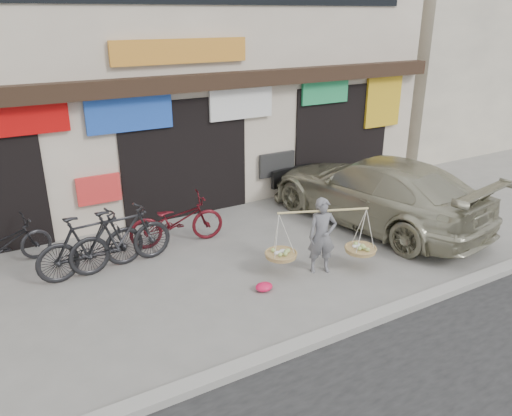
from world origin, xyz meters
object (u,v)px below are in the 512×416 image
bike_2 (177,220)px  bike_3 (91,244)px  bike_1 (121,238)px  suv (375,191)px  bike_0 (3,245)px  street_vendor (322,239)px

bike_2 → bike_3: (-1.80, -0.43, 0.08)m
bike_1 → bike_3: same height
bike_3 → suv: 6.10m
bike_3 → suv: size_ratio=0.36×
bike_2 → bike_1: bearing=116.7°
bike_2 → suv: suv is taller
bike_1 → suv: (5.51, -0.72, 0.17)m
bike_0 → bike_2: bike_2 is taller
bike_1 → bike_2: bike_1 is taller
bike_0 → bike_1: 2.19m
bike_3 → bike_1: bearing=-95.2°
bike_2 → suv: bearing=-97.5°
bike_0 → bike_3: 1.74m
street_vendor → bike_0: street_vendor is taller
bike_0 → bike_1: size_ratio=0.89×
bike_0 → street_vendor: bearing=-133.1°
suv → bike_3: bearing=-17.1°
bike_1 → suv: suv is taller
bike_3 → suv: (6.05, -0.72, 0.17)m
bike_1 → bike_3: 0.54m
bike_0 → bike_2: (3.17, -0.62, 0.05)m
bike_1 → bike_2: bearing=-76.2°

